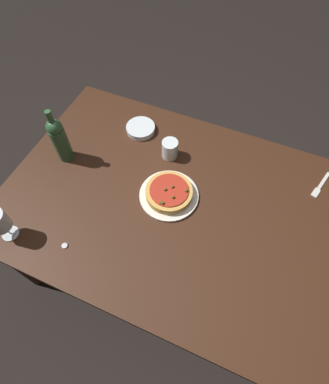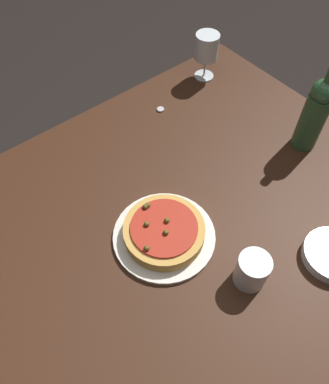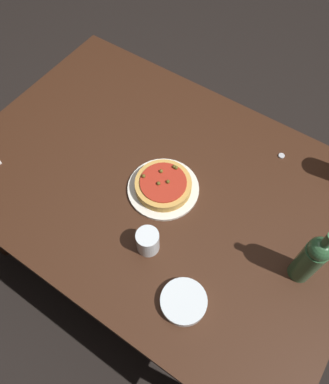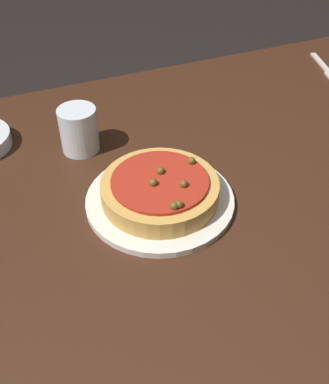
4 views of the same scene
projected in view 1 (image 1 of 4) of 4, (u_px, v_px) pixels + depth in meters
name	position (u px, v px, depth m)	size (l,w,h in m)	color
ground_plane	(171.00, 257.00, 1.92)	(14.00, 14.00, 0.00)	black
dining_table	(173.00, 210.00, 1.38)	(1.51, 1.03, 0.71)	#381E11
dinner_plate	(169.00, 195.00, 1.33)	(0.26, 0.26, 0.01)	silver
pizza	(169.00, 192.00, 1.30)	(0.21, 0.21, 0.05)	gold
wine_bottle	(59.00, 139.00, 1.34)	(0.07, 0.07, 0.29)	#2D5633
water_cup	(170.00, 149.00, 1.41)	(0.08, 0.08, 0.09)	silver
side_bowl	(141.00, 128.00, 1.53)	(0.15, 0.15, 0.03)	silver
fork	(320.00, 186.00, 1.36)	(0.07, 0.17, 0.00)	beige
bottle_cap	(65.00, 246.00, 1.20)	(0.02, 0.02, 0.01)	#B7B7BC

